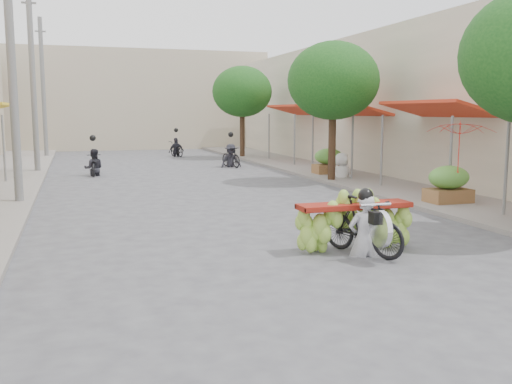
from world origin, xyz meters
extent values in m
plane|color=#56565B|center=(0.00, 0.00, 0.00)|extent=(120.00, 120.00, 0.00)
cube|color=gray|center=(7.00, 15.00, 0.06)|extent=(4.00, 60.00, 0.12)
cylinder|color=slate|center=(-6.30, 17.20, 1.27)|extent=(0.08, 0.08, 2.55)
cylinder|color=slate|center=(-6.30, 20.80, 1.27)|extent=(0.08, 0.08, 2.55)
cube|color=beige|center=(12.00, 14.00, 3.00)|extent=(8.00, 40.00, 6.00)
cylinder|color=slate|center=(6.30, 5.90, 1.27)|extent=(0.08, 0.08, 2.55)
cube|color=red|center=(7.12, 10.00, 2.75)|extent=(1.77, 4.20, 0.53)
cylinder|color=slate|center=(6.30, 8.10, 1.27)|extent=(0.08, 0.08, 2.55)
cylinder|color=slate|center=(6.30, 11.90, 1.27)|extent=(0.08, 0.08, 2.55)
cube|color=red|center=(7.12, 16.00, 2.75)|extent=(1.77, 4.20, 0.53)
cylinder|color=slate|center=(6.30, 14.10, 1.27)|extent=(0.08, 0.08, 2.55)
cylinder|color=slate|center=(6.30, 17.90, 1.27)|extent=(0.08, 0.08, 2.55)
cube|color=red|center=(7.12, 22.00, 2.75)|extent=(1.77, 4.20, 0.53)
cylinder|color=slate|center=(6.30, 20.10, 1.27)|extent=(0.08, 0.08, 2.55)
cylinder|color=slate|center=(6.30, 23.90, 1.27)|extent=(0.08, 0.08, 2.55)
cube|color=#BDAF95|center=(0.00, 38.00, 3.50)|extent=(20.00, 6.00, 7.00)
cylinder|color=slate|center=(-5.40, 12.00, 4.00)|extent=(0.24, 0.24, 8.00)
cylinder|color=slate|center=(-5.40, 21.00, 4.00)|extent=(0.24, 0.24, 8.00)
cube|color=slate|center=(-5.40, 21.00, 7.20)|extent=(0.60, 0.08, 0.08)
cylinder|color=slate|center=(-5.40, 30.00, 4.00)|extent=(0.24, 0.24, 8.00)
cube|color=slate|center=(-5.40, 30.00, 7.20)|extent=(0.60, 0.08, 0.08)
cylinder|color=#3A2719|center=(5.40, 14.00, 1.60)|extent=(0.28, 0.28, 3.20)
ellipsoid|color=#1E5419|center=(5.40, 14.00, 3.80)|extent=(3.40, 3.40, 2.90)
cylinder|color=#3A2719|center=(5.40, 26.00, 1.60)|extent=(0.28, 0.28, 3.20)
ellipsoid|color=#1E5419|center=(5.40, 26.00, 3.80)|extent=(3.40, 3.40, 2.90)
cube|color=brown|center=(6.20, 8.00, 0.37)|extent=(1.20, 0.80, 0.50)
ellipsoid|color=#5BA43D|center=(6.20, 8.00, 0.95)|extent=(1.20, 0.88, 0.66)
cube|color=brown|center=(6.20, 16.00, 0.37)|extent=(1.20, 0.80, 0.50)
ellipsoid|color=#5BA43D|center=(6.20, 16.00, 0.95)|extent=(1.20, 0.88, 0.66)
imported|color=black|center=(1.24, 3.80, 0.55)|extent=(1.25, 1.93, 1.10)
cylinder|color=silver|center=(1.24, 3.15, 0.62)|extent=(0.10, 0.66, 0.66)
cube|color=black|center=(1.24, 3.25, 0.80)|extent=(0.28, 0.22, 0.22)
cylinder|color=silver|center=(1.24, 3.35, 1.02)|extent=(0.60, 0.05, 0.05)
cube|color=maroon|center=(1.24, 4.15, 0.88)|extent=(2.24, 0.55, 0.10)
imported|color=silver|center=(1.24, 3.75, 1.16)|extent=(0.62, 0.46, 1.72)
sphere|color=black|center=(1.24, 3.72, 1.99)|extent=(0.28, 0.28, 0.28)
imported|color=red|center=(6.22, 7.60, 2.44)|extent=(1.98, 1.98, 1.68)
imported|color=white|center=(6.11, 14.58, 1.08)|extent=(0.96, 0.59, 1.92)
imported|color=black|center=(-3.09, 19.14, 0.43)|extent=(0.68, 1.57, 0.86)
imported|color=#25252C|center=(-3.09, 19.14, 1.12)|extent=(0.82, 0.54, 1.65)
sphere|color=black|center=(-3.09, 19.14, 1.58)|extent=(0.26, 0.26, 0.26)
imported|color=black|center=(3.35, 20.98, 0.51)|extent=(0.90, 1.80, 1.02)
imported|color=#25252C|center=(3.35, 20.98, 1.12)|extent=(1.16, 0.79, 1.65)
sphere|color=black|center=(3.35, 20.98, 1.58)|extent=(0.26, 0.26, 0.26)
imported|color=black|center=(1.98, 28.36, 0.45)|extent=(0.96, 1.71, 0.91)
imported|color=#25252C|center=(1.98, 28.36, 1.12)|extent=(1.07, 0.76, 1.65)
sphere|color=black|center=(1.98, 28.36, 1.58)|extent=(0.26, 0.26, 0.26)
camera|label=1|loc=(-3.83, -5.54, 2.66)|focal=40.00mm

